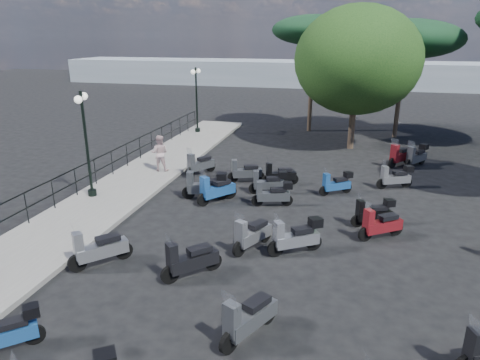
% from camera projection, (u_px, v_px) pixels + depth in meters
% --- Properties ---
extents(ground, '(120.00, 120.00, 0.00)m').
position_uv_depth(ground, '(261.00, 245.00, 13.15)').
color(ground, black).
rests_on(ground, ground).
extents(sidewalk, '(3.00, 30.00, 0.15)m').
position_uv_depth(sidewalk, '(119.00, 192.00, 17.37)').
color(sidewalk, slate).
rests_on(sidewalk, ground).
extents(railing, '(0.04, 26.04, 1.10)m').
position_uv_depth(railing, '(85.00, 172.00, 17.22)').
color(railing, black).
rests_on(railing, sidewalk).
extents(lamp_post_1, '(0.61, 1.14, 4.06)m').
position_uv_depth(lamp_post_1, '(86.00, 138.00, 16.05)').
color(lamp_post_1, black).
rests_on(lamp_post_1, sidewalk).
extents(lamp_post_2, '(0.33, 1.21, 4.09)m').
position_uv_depth(lamp_post_2, '(196.00, 96.00, 27.17)').
color(lamp_post_2, black).
rests_on(lamp_post_2, sidewalk).
extents(pedestrian_far, '(0.89, 0.74, 1.67)m').
position_uv_depth(pedestrian_far, '(160.00, 153.00, 19.66)').
color(pedestrian_far, beige).
rests_on(pedestrian_far, sidewalk).
extents(scooter_0, '(1.22, 1.13, 1.21)m').
position_uv_depth(scooter_0, '(4.00, 333.00, 8.58)').
color(scooter_0, black).
rests_on(scooter_0, ground).
extents(scooter_2, '(1.30, 1.41, 1.44)m').
position_uv_depth(scooter_2, '(99.00, 249.00, 11.84)').
color(scooter_2, black).
rests_on(scooter_2, ground).
extents(scooter_3, '(1.79, 0.69, 1.44)m').
position_uv_depth(scooter_3, '(205.00, 186.00, 16.66)').
color(scooter_3, black).
rests_on(scooter_3, ground).
extents(scooter_4, '(1.21, 1.51, 1.45)m').
position_uv_depth(scooter_4, '(216.00, 190.00, 16.36)').
color(scooter_4, black).
rests_on(scooter_4, ground).
extents(scooter_5, '(1.03, 1.53, 1.38)m').
position_uv_depth(scooter_5, '(200.00, 165.00, 19.65)').
color(scooter_5, black).
rests_on(scooter_5, ground).
extents(scooter_7, '(0.99, 1.63, 1.42)m').
position_uv_depth(scooter_7, '(248.00, 318.00, 8.96)').
color(scooter_7, black).
rests_on(scooter_7, ground).
extents(scooter_8, '(1.30, 1.35, 1.41)m').
position_uv_depth(scooter_8, '(190.00, 260.00, 11.28)').
color(scooter_8, black).
rests_on(scooter_8, ground).
extents(scooter_9, '(1.53, 1.10, 1.38)m').
position_uv_depth(scooter_9, '(296.00, 237.00, 12.51)').
color(scooter_9, black).
rests_on(scooter_9, ground).
extents(scooter_10, '(1.54, 0.68, 1.25)m').
position_uv_depth(scooter_10, '(268.00, 183.00, 17.27)').
color(scooter_10, black).
rests_on(scooter_10, ground).
extents(scooter_11, '(1.56, 0.81, 1.31)m').
position_uv_depth(scooter_11, '(245.00, 172.00, 18.65)').
color(scooter_11, black).
rests_on(scooter_11, ground).
extents(scooter_14, '(0.95, 1.59, 1.38)m').
position_uv_depth(scooter_14, '(252.00, 235.00, 12.74)').
color(scooter_14, black).
rests_on(scooter_14, ground).
extents(scooter_15, '(1.43, 1.07, 1.34)m').
position_uv_depth(scooter_15, '(380.00, 225.00, 13.44)').
color(scooter_15, black).
rests_on(scooter_15, ground).
extents(scooter_16, '(1.53, 0.81, 1.29)m').
position_uv_depth(scooter_16, '(279.00, 175.00, 18.28)').
color(scooter_16, black).
rests_on(scooter_16, ground).
extents(scooter_17, '(1.30, 0.96, 1.18)m').
position_uv_depth(scooter_17, '(336.00, 184.00, 17.22)').
color(scooter_17, black).
rests_on(scooter_17, ground).
extents(scooter_21, '(1.43, 0.82, 1.22)m').
position_uv_depth(scooter_21, '(373.00, 213.00, 14.35)').
color(scooter_21, black).
rests_on(scooter_21, ground).
extents(scooter_22, '(1.48, 0.85, 1.26)m').
position_uv_depth(scooter_22, '(395.00, 177.00, 17.90)').
color(scooter_22, black).
rests_on(scooter_22, ground).
extents(scooter_23, '(1.20, 1.54, 1.46)m').
position_uv_depth(scooter_23, '(400.00, 156.00, 20.96)').
color(scooter_23, black).
rests_on(scooter_23, ground).
extents(scooter_29, '(1.17, 1.49, 1.38)m').
position_uv_depth(scooter_29, '(416.00, 156.00, 20.85)').
color(scooter_29, black).
rests_on(scooter_29, ground).
extents(scooter_30, '(1.54, 0.68, 1.25)m').
position_uv_depth(scooter_30, '(273.00, 194.00, 16.01)').
color(scooter_30, black).
rests_on(scooter_30, ground).
extents(broadleaf_tree, '(6.78, 6.78, 7.74)m').
position_uv_depth(broadleaf_tree, '(357.00, 60.00, 22.85)').
color(broadleaf_tree, '#38281E').
rests_on(broadleaf_tree, ground).
extents(pine_0, '(6.61, 6.61, 7.07)m').
position_uv_depth(pine_0, '(406.00, 39.00, 25.27)').
color(pine_0, '#38281E').
rests_on(pine_0, ground).
extents(pine_2, '(5.34, 5.34, 7.37)m').
position_uv_depth(pine_2, '(314.00, 30.00, 26.80)').
color(pine_2, '#38281E').
rests_on(pine_2, ground).
extents(distant_hills, '(70.00, 8.00, 3.00)m').
position_uv_depth(distant_hills, '(331.00, 74.00, 54.00)').
color(distant_hills, gray).
rests_on(distant_hills, ground).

